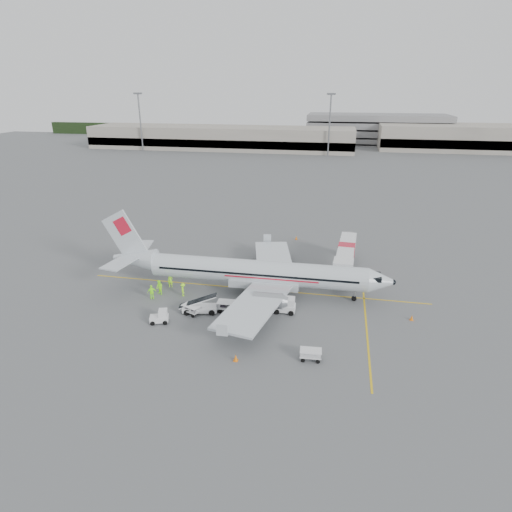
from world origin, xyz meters
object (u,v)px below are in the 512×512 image
(belt_loader, at_px, (200,301))
(tug_mid, at_px, (258,308))
(jet_bridge, at_px, (346,258))
(aircraft, at_px, (257,257))
(tug_aft, at_px, (159,316))
(tug_fore, at_px, (285,305))

(belt_loader, relative_size, tug_mid, 2.45)
(jet_bridge, bearing_deg, aircraft, -135.68)
(belt_loader, xyz_separation_m, tug_aft, (-3.70, -3.16, -0.65))
(tug_mid, relative_size, tug_aft, 1.07)
(aircraft, distance_m, tug_fore, 7.13)
(aircraft, bearing_deg, tug_aft, -135.28)
(jet_bridge, distance_m, belt_loader, 22.54)
(tug_fore, bearing_deg, tug_aft, -158.95)
(tug_mid, bearing_deg, jet_bridge, 60.81)
(aircraft, height_order, tug_aft, aircraft)
(jet_bridge, relative_size, tug_fore, 6.28)
(tug_aft, bearing_deg, tug_fore, 3.59)
(aircraft, distance_m, jet_bridge, 14.56)
(jet_bridge, height_order, tug_fore, jet_bridge)
(jet_bridge, bearing_deg, tug_fore, -112.71)
(tug_mid, distance_m, tug_aft, 11.02)
(tug_mid, bearing_deg, tug_fore, 26.99)
(tug_fore, relative_size, tug_mid, 1.13)
(jet_bridge, distance_m, tug_aft, 27.42)
(aircraft, bearing_deg, belt_loader, -132.54)
(aircraft, distance_m, tug_aft, 13.78)
(tug_aft, bearing_deg, jet_bridge, 25.68)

